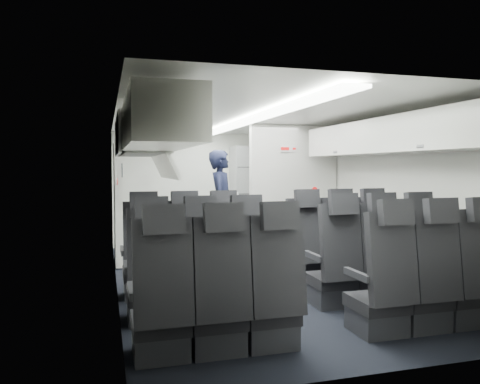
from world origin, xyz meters
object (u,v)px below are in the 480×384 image
boarding_door (118,202)px  flight_attendant (222,205)px  galley_unit (254,196)px  seat_row_mid (289,273)px  seat_row_front (261,257)px  seat_row_rear (329,295)px  carry_on_bag (143,141)px

boarding_door → flight_attendant: (1.63, -0.10, -0.06)m
galley_unit → boarding_door: 2.84m
galley_unit → flight_attendant: 1.59m
seat_row_mid → flight_attendant: bearing=90.1°
boarding_door → seat_row_front: bearing=-51.8°
seat_row_mid → boarding_door: 3.45m
seat_row_rear → galley_unit: 5.17m
seat_row_rear → flight_attendant: 3.82m
seat_row_rear → carry_on_bag: 3.09m
galley_unit → boarding_door: size_ratio=1.02×
galley_unit → seat_row_rear: bearing=-100.6°
galley_unit → carry_on_bag: size_ratio=5.03×
boarding_door → seat_row_mid: bearing=-61.2°
seat_row_mid → seat_row_rear: bearing=-90.0°
seat_row_front → carry_on_bag: bearing=156.3°
boarding_door → carry_on_bag: size_ratio=4.92×
seat_row_front → carry_on_bag: (-1.35, 0.59, 1.42)m
seat_row_rear → flight_attendant: (-0.00, 3.79, 0.49)m
seat_row_rear → boarding_door: bearing=112.9°
boarding_door → flight_attendant: bearing=-3.4°
seat_row_mid → carry_on_bag: carry_on_bag is taller
galley_unit → boarding_door: (-2.59, -1.17, 0.00)m
seat_row_rear → carry_on_bag: carry_on_bag is taller
seat_row_rear → carry_on_bag: (-1.35, 2.39, 1.42)m
seat_row_rear → galley_unit: galley_unit is taller
seat_row_mid → boarding_door: (-1.64, 2.99, 0.55)m
flight_attendant → seat_row_front: bearing=-158.0°
seat_row_rear → flight_attendant: flight_attendant is taller
galley_unit → boarding_door: galley_unit is taller
seat_row_front → carry_on_bag: carry_on_bag is taller
seat_row_rear → boarding_door: boarding_door is taller
seat_row_mid → seat_row_rear: 0.90m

